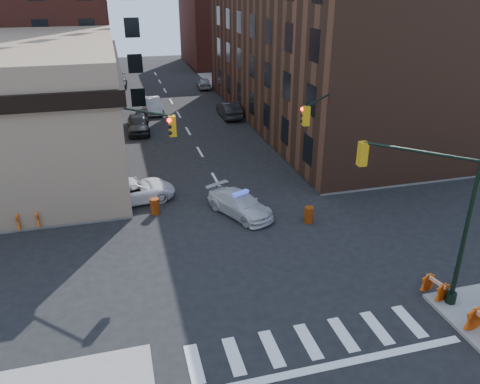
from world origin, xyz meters
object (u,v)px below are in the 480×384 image
barrel_bank (155,206)px  barricade_nw_a (71,205)px  parked_car_wnear (138,124)px  barrel_road (309,215)px  pedestrian_a (107,202)px  pedestrian_b (82,206)px  police_car (240,204)px  barricade_se_a (435,288)px  parked_car_wfar (153,105)px  pickup (133,191)px  parked_car_enear (229,110)px

barrel_bank → barricade_nw_a: 5.01m
parked_car_wnear → barrel_road: (8.28, -20.41, -0.34)m
pedestrian_a → pedestrian_b: (-1.41, 0.02, -0.06)m
police_car → barricade_se_a: police_car is taller
parked_car_wfar → barrel_road: parked_car_wfar is taller
pedestrian_a → barrel_road: bearing=25.1°
parked_car_wfar → barricade_nw_a: size_ratio=3.77×
pickup → parked_car_wfar: (3.30, 21.59, 0.05)m
pickup → barrel_road: pickup is taller
pickup → barricade_se_a: bearing=-147.7°
parked_car_wnear → pedestrian_a: pedestrian_a is taller
parked_car_wnear → barrel_bank: parked_car_wnear is taller
police_car → pickup: bearing=124.2°
barricade_se_a → barrel_road: bearing=6.7°
barrel_road → barricade_se_a: bearing=-72.3°
pedestrian_a → barrel_bank: pedestrian_a is taller
pickup → parked_car_enear: size_ratio=1.11×
pickup → parked_car_enear: bearing=-40.7°
parked_car_wfar → pedestrian_a: pedestrian_a is taller
barrel_road → barricade_nw_a: size_ratio=0.76×
barrel_road → barrel_bank: barrel_bank is taller
police_car → parked_car_wnear: parked_car_wnear is taller
police_car → barrel_bank: (-4.90, 1.41, -0.19)m
police_car → pickup: pickup is taller
police_car → parked_car_wnear: size_ratio=0.97×
police_car → parked_car_wnear: 18.97m
barrel_road → parked_car_wfar: bearing=103.1°
barricade_nw_a → barricade_se_a: bearing=-24.8°
parked_car_enear → pedestrian_b: size_ratio=2.99×
barrel_road → barrel_bank: (-8.48, 3.44, 0.01)m
parked_car_enear → pedestrian_a: pedestrian_a is taller
barrel_bank → pickup: bearing=118.9°
pedestrian_a → barricade_nw_a: 2.40m
police_car → parked_car_wnear: bearing=78.6°
barricade_se_a → pedestrian_b: bearing=41.4°
police_car → pedestrian_a: (-7.63, 1.61, 0.32)m
pedestrian_b → barricade_nw_a: pedestrian_b is taller
parked_car_wnear → pedestrian_a: 17.03m
pedestrian_b → barrel_bank: pedestrian_b is taller
pickup → parked_car_wfar: size_ratio=1.11×
police_car → barricade_se_a: size_ratio=4.28×
parked_car_enear → barrel_bank: 21.93m
pedestrian_b → pickup: bearing=18.9°
parked_car_wfar → barrel_bank: (-2.15, -23.68, -0.30)m
pedestrian_a → barricade_se_a: pedestrian_a is taller
barrel_bank → pedestrian_a: bearing=176.0°
parked_car_wfar → pedestrian_b: size_ratio=3.01×
pickup → barricade_se_a: 18.27m
parked_car_wnear → barricade_se_a: size_ratio=4.42×
pedestrian_b → parked_car_enear: bearing=42.0°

